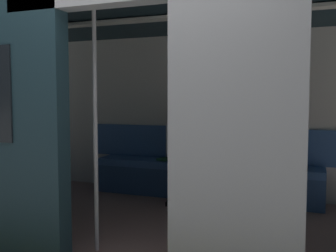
{
  "coord_description": "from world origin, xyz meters",
  "views": [
    {
      "loc": [
        -1.35,
        2.49,
        1.32
      ],
      "look_at": [
        0.09,
        -1.32,
        1.02
      ],
      "focal_mm": 41.69,
      "sensor_mm": 36.0,
      "label": 1
    }
  ],
  "objects_px": {
    "person_seated": "(186,146)",
    "book": "(166,159)",
    "train_car": "(169,78)",
    "handbag": "(213,156)",
    "grab_pole_door": "(95,126)",
    "bench_seat": "(202,171)",
    "grab_pole_far": "(183,128)"
  },
  "relations": [
    {
      "from": "bench_seat",
      "to": "book",
      "type": "bearing_deg",
      "value": -6.45
    },
    {
      "from": "bench_seat",
      "to": "book",
      "type": "relative_size",
      "value": 13.54
    },
    {
      "from": "book",
      "to": "grab_pole_door",
      "type": "bearing_deg",
      "value": 111.7
    },
    {
      "from": "person_seated",
      "to": "grab_pole_door",
      "type": "xyz_separation_m",
      "value": [
        0.16,
        1.94,
        0.39
      ]
    },
    {
      "from": "book",
      "to": "grab_pole_door",
      "type": "distance_m",
      "value": 2.14
    },
    {
      "from": "person_seated",
      "to": "book",
      "type": "distance_m",
      "value": 0.4
    },
    {
      "from": "bench_seat",
      "to": "book",
      "type": "distance_m",
      "value": 0.55
    },
    {
      "from": "grab_pole_far",
      "to": "train_car",
      "type": "bearing_deg",
      "value": -62.65
    },
    {
      "from": "book",
      "to": "person_seated",
      "type": "bearing_deg",
      "value": 178.05
    },
    {
      "from": "person_seated",
      "to": "bench_seat",
      "type": "bearing_deg",
      "value": -166.44
    },
    {
      "from": "train_car",
      "to": "grab_pole_door",
      "type": "bearing_deg",
      "value": 69.78
    },
    {
      "from": "bench_seat",
      "to": "person_seated",
      "type": "bearing_deg",
      "value": 13.56
    },
    {
      "from": "bench_seat",
      "to": "person_seated",
      "type": "distance_m",
      "value": 0.39
    },
    {
      "from": "grab_pole_door",
      "to": "grab_pole_far",
      "type": "height_order",
      "value": "same"
    },
    {
      "from": "train_car",
      "to": "person_seated",
      "type": "bearing_deg",
      "value": -81.11
    },
    {
      "from": "person_seated",
      "to": "grab_pole_door",
      "type": "bearing_deg",
      "value": 85.15
    },
    {
      "from": "bench_seat",
      "to": "handbag",
      "type": "xyz_separation_m",
      "value": [
        -0.12,
        -0.06,
        0.19
      ]
    },
    {
      "from": "handbag",
      "to": "book",
      "type": "bearing_deg",
      "value": -0.27
    },
    {
      "from": "train_car",
      "to": "bench_seat",
      "type": "distance_m",
      "value": 1.6
    },
    {
      "from": "train_car",
      "to": "person_seated",
      "type": "xyz_separation_m",
      "value": [
        0.16,
        -1.05,
        -0.83
      ]
    },
    {
      "from": "train_car",
      "to": "handbag",
      "type": "bearing_deg",
      "value": -98.55
    },
    {
      "from": "book",
      "to": "grab_pole_far",
      "type": "distance_m",
      "value": 2.27
    },
    {
      "from": "train_car",
      "to": "grab_pole_far",
      "type": "distance_m",
      "value": 1.03
    },
    {
      "from": "person_seated",
      "to": "handbag",
      "type": "bearing_deg",
      "value": -162.08
    },
    {
      "from": "bench_seat",
      "to": "person_seated",
      "type": "xyz_separation_m",
      "value": [
        0.21,
        0.05,
        0.33
      ]
    },
    {
      "from": "bench_seat",
      "to": "book",
      "type": "xyz_separation_m",
      "value": [
        0.54,
        -0.06,
        0.12
      ]
    },
    {
      "from": "book",
      "to": "grab_pole_far",
      "type": "bearing_deg",
      "value": 132.0
    },
    {
      "from": "book",
      "to": "grab_pole_door",
      "type": "height_order",
      "value": "grab_pole_door"
    },
    {
      "from": "train_car",
      "to": "grab_pole_door",
      "type": "height_order",
      "value": "train_car"
    },
    {
      "from": "grab_pole_door",
      "to": "handbag",
      "type": "bearing_deg",
      "value": -103.78
    },
    {
      "from": "train_car",
      "to": "handbag",
      "type": "distance_m",
      "value": 1.52
    },
    {
      "from": "person_seated",
      "to": "grab_pole_door",
      "type": "distance_m",
      "value": 1.98
    }
  ]
}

